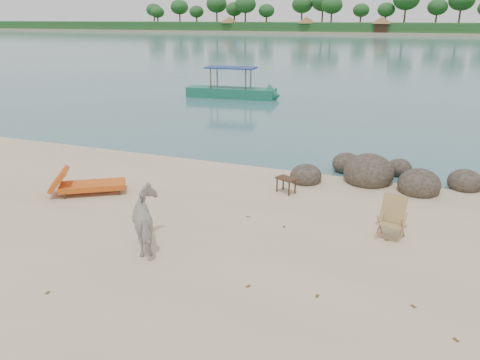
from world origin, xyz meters
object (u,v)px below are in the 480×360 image
at_px(deck_chair, 392,220).
at_px(boat_near, 231,72).
at_px(lounge_chair, 92,183).
at_px(side_table, 286,186).
at_px(cow, 149,222).
at_px(boulders, 389,177).

height_order(deck_chair, boat_near, boat_near).
bearing_deg(boat_near, lounge_chair, -85.60).
distance_m(side_table, boat_near, 16.63).
relative_size(lounge_chair, deck_chair, 2.39).
height_order(cow, lounge_chair, cow).
relative_size(side_table, lounge_chair, 0.25).
bearing_deg(deck_chair, side_table, 163.49).
relative_size(side_table, deck_chair, 0.60).
distance_m(boulders, side_table, 3.16).
xyz_separation_m(lounge_chair, deck_chair, (7.78, 0.10, 0.13)).
bearing_deg(lounge_chair, side_table, -11.35).
bearing_deg(cow, side_table, -154.20).
bearing_deg(lounge_chair, boulders, -5.92).
relative_size(boulders, cow, 4.37).
bearing_deg(boat_near, boulders, -56.52).
height_order(cow, deck_chair, cow).
distance_m(side_table, lounge_chair, 5.27).
relative_size(boulders, boat_near, 1.04).
xyz_separation_m(lounge_chair, boat_near, (-2.77, 16.64, 1.15)).
xyz_separation_m(side_table, boat_near, (-7.67, 14.70, 1.26)).
xyz_separation_m(boulders, deck_chair, (0.32, -3.70, 0.25)).
bearing_deg(boulders, deck_chair, -85.02).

